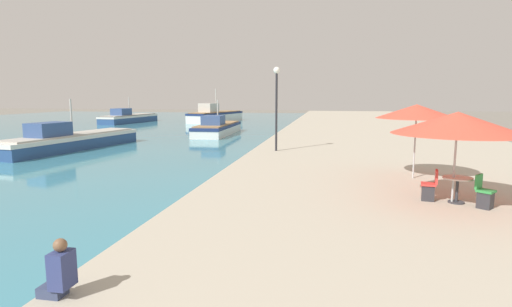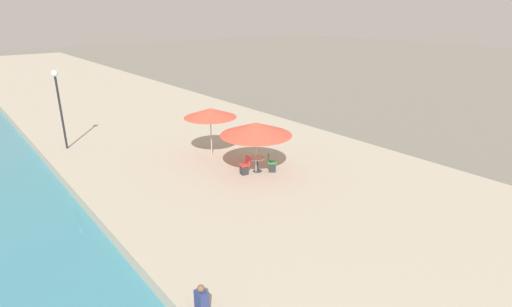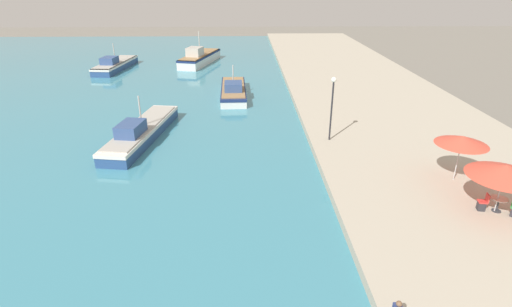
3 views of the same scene
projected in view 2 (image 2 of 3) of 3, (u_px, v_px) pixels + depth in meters
quay_promenade at (96, 97)px, 38.71m from camera, size 16.00×90.00×0.55m
cafe_umbrella_pink at (256, 129)px, 19.29m from camera, size 3.53×3.53×2.58m
cafe_umbrella_white at (210, 113)px, 21.52m from camera, size 2.86×2.86×2.71m
cafe_table at (257, 162)px, 19.98m from camera, size 0.80×0.80×0.74m
cafe_chair_left at (272, 165)px, 20.06m from camera, size 0.59×0.58×0.91m
cafe_chair_right at (245, 168)px, 19.73m from camera, size 0.50×0.47×0.91m
person_at_quay at (200, 302)px, 10.57m from camera, size 0.50×0.36×0.92m
lamppost at (58, 96)px, 22.47m from camera, size 0.36×0.36×4.56m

